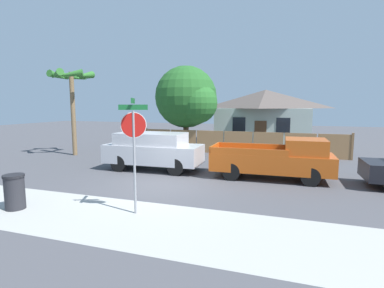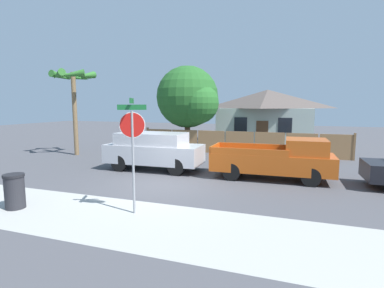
{
  "view_description": "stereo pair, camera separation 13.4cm",
  "coord_description": "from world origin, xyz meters",
  "px_view_note": "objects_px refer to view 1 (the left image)",
  "views": [
    {
      "loc": [
        4.79,
        -10.54,
        3.16
      ],
      "look_at": [
        0.92,
        0.92,
        1.6
      ],
      "focal_mm": 28.0,
      "sensor_mm": 36.0,
      "label": 1
    },
    {
      "loc": [
        4.92,
        -10.49,
        3.16
      ],
      "look_at": [
        0.92,
        0.92,
        1.6
      ],
      "focal_mm": 28.0,
      "sensor_mm": 36.0,
      "label": 2
    }
  ],
  "objects_px": {
    "red_suv": "(153,150)",
    "orange_pickup": "(276,159)",
    "palm_tree": "(72,83)",
    "stop_sign": "(134,137)",
    "house": "(265,115)",
    "oak_tree": "(188,98)",
    "trash_bin": "(15,192)"
  },
  "relations": [
    {
      "from": "stop_sign",
      "to": "trash_bin",
      "type": "distance_m",
      "value": 4.16
    },
    {
      "from": "stop_sign",
      "to": "trash_bin",
      "type": "height_order",
      "value": "stop_sign"
    },
    {
      "from": "palm_tree",
      "to": "oak_tree",
      "type": "bearing_deg",
      "value": 36.57
    },
    {
      "from": "house",
      "to": "red_suv",
      "type": "bearing_deg",
      "value": -106.74
    },
    {
      "from": "orange_pickup",
      "to": "palm_tree",
      "type": "bearing_deg",
      "value": 167.54
    },
    {
      "from": "house",
      "to": "trash_bin",
      "type": "distance_m",
      "value": 21.01
    },
    {
      "from": "red_suv",
      "to": "orange_pickup",
      "type": "bearing_deg",
      "value": -1.49
    },
    {
      "from": "orange_pickup",
      "to": "stop_sign",
      "type": "height_order",
      "value": "stop_sign"
    },
    {
      "from": "orange_pickup",
      "to": "stop_sign",
      "type": "distance_m",
      "value": 6.88
    },
    {
      "from": "palm_tree",
      "to": "orange_pickup",
      "type": "relative_size",
      "value": 1.04
    },
    {
      "from": "palm_tree",
      "to": "stop_sign",
      "type": "distance_m",
      "value": 12.23
    },
    {
      "from": "oak_tree",
      "to": "orange_pickup",
      "type": "height_order",
      "value": "oak_tree"
    },
    {
      "from": "palm_tree",
      "to": "trash_bin",
      "type": "bearing_deg",
      "value": -59.61
    },
    {
      "from": "oak_tree",
      "to": "stop_sign",
      "type": "relative_size",
      "value": 1.77
    },
    {
      "from": "oak_tree",
      "to": "red_suv",
      "type": "height_order",
      "value": "oak_tree"
    },
    {
      "from": "house",
      "to": "palm_tree",
      "type": "relative_size",
      "value": 1.49
    },
    {
      "from": "oak_tree",
      "to": "trash_bin",
      "type": "relative_size",
      "value": 5.52
    },
    {
      "from": "oak_tree",
      "to": "palm_tree",
      "type": "bearing_deg",
      "value": -143.43
    },
    {
      "from": "trash_bin",
      "to": "orange_pickup",
      "type": "bearing_deg",
      "value": 41.37
    },
    {
      "from": "red_suv",
      "to": "trash_bin",
      "type": "distance_m",
      "value": 6.67
    },
    {
      "from": "palm_tree",
      "to": "trash_bin",
      "type": "height_order",
      "value": "palm_tree"
    },
    {
      "from": "house",
      "to": "orange_pickup",
      "type": "height_order",
      "value": "house"
    },
    {
      "from": "oak_tree",
      "to": "trash_bin",
      "type": "distance_m",
      "value": 13.83
    },
    {
      "from": "palm_tree",
      "to": "orange_pickup",
      "type": "bearing_deg",
      "value": -10.9
    },
    {
      "from": "palm_tree",
      "to": "house",
      "type": "bearing_deg",
      "value": 46.04
    },
    {
      "from": "oak_tree",
      "to": "stop_sign",
      "type": "distance_m",
      "value": 12.98
    },
    {
      "from": "oak_tree",
      "to": "stop_sign",
      "type": "xyz_separation_m",
      "value": [
        2.79,
        -12.6,
        -1.38
      ]
    },
    {
      "from": "house",
      "to": "palm_tree",
      "type": "xyz_separation_m",
      "value": [
        -10.85,
        -11.26,
        2.23
      ]
    },
    {
      "from": "palm_tree",
      "to": "stop_sign",
      "type": "bearing_deg",
      "value": -42.14
    },
    {
      "from": "orange_pickup",
      "to": "trash_bin",
      "type": "bearing_deg",
      "value": -140.19
    },
    {
      "from": "house",
      "to": "trash_bin",
      "type": "relative_size",
      "value": 7.37
    },
    {
      "from": "palm_tree",
      "to": "stop_sign",
      "type": "relative_size",
      "value": 1.58
    }
  ]
}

